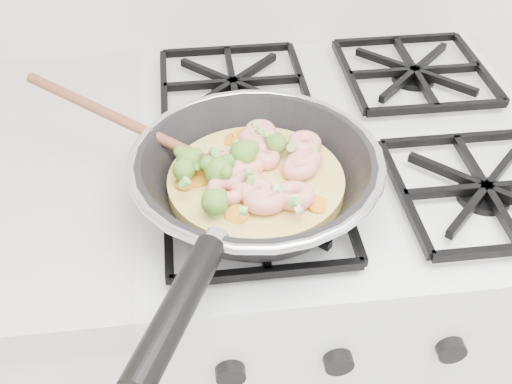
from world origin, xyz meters
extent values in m
cube|color=white|center=(0.00, 1.70, 0.45)|extent=(0.60, 0.60, 0.90)
cube|color=black|center=(0.00, 1.70, 0.91)|extent=(0.56, 0.56, 0.02)
torus|color=silver|center=(-0.15, 1.57, 0.98)|extent=(0.31, 0.31, 0.01)
cylinder|color=black|center=(-0.25, 1.35, 0.98)|extent=(0.11, 0.18, 0.03)
cylinder|color=#DFC661|center=(-0.15, 1.57, 0.95)|extent=(0.22, 0.22, 0.02)
ellipsoid|color=brown|center=(-0.19, 1.59, 0.96)|extent=(0.06, 0.06, 0.01)
cylinder|color=brown|center=(-0.32, 1.66, 0.99)|extent=(0.24, 0.15, 0.07)
torus|color=#F1A28E|center=(-0.15, 1.53, 0.96)|extent=(0.06, 0.06, 0.03)
torus|color=#F1A28E|center=(-0.18, 1.58, 0.96)|extent=(0.06, 0.06, 0.03)
torus|color=#F1A28E|center=(-0.16, 1.58, 0.96)|extent=(0.07, 0.07, 0.03)
torus|color=#F1A28E|center=(-0.16, 1.54, 0.96)|extent=(0.06, 0.06, 0.03)
torus|color=#F1A28E|center=(-0.19, 1.58, 0.96)|extent=(0.06, 0.06, 0.03)
torus|color=#F1A28E|center=(-0.09, 1.58, 0.96)|extent=(0.05, 0.06, 0.03)
torus|color=#F1A28E|center=(-0.14, 1.63, 0.96)|extent=(0.06, 0.06, 0.02)
torus|color=#F1A28E|center=(-0.14, 1.51, 0.96)|extent=(0.06, 0.06, 0.03)
torus|color=#F1A28E|center=(-0.14, 1.59, 0.96)|extent=(0.07, 0.06, 0.03)
torus|color=#F1A28E|center=(-0.13, 1.65, 0.96)|extent=(0.05, 0.05, 0.02)
torus|color=#F1A28E|center=(-0.09, 1.57, 0.96)|extent=(0.07, 0.07, 0.03)
torus|color=#F1A28E|center=(-0.19, 1.53, 0.96)|extent=(0.06, 0.06, 0.02)
torus|color=#F1A28E|center=(-0.08, 1.61, 0.96)|extent=(0.07, 0.07, 0.02)
torus|color=#F1A28E|center=(-0.11, 1.51, 0.96)|extent=(0.07, 0.07, 0.02)
ellipsoid|color=olive|center=(-0.12, 1.60, 0.97)|extent=(0.03, 0.03, 0.03)
ellipsoid|color=olive|center=(-0.24, 1.57, 0.97)|extent=(0.04, 0.04, 0.03)
ellipsoid|color=olive|center=(-0.16, 1.59, 0.98)|extent=(0.04, 0.04, 0.03)
ellipsoid|color=olive|center=(-0.23, 1.58, 0.97)|extent=(0.04, 0.04, 0.03)
ellipsoid|color=olive|center=(-0.20, 1.50, 0.97)|extent=(0.04, 0.04, 0.03)
ellipsoid|color=olive|center=(-0.19, 1.56, 0.98)|extent=(0.04, 0.04, 0.03)
cylinder|color=orange|center=(-0.15, 1.63, 0.96)|extent=(0.04, 0.04, 0.01)
cylinder|color=orange|center=(-0.24, 1.56, 0.96)|extent=(0.03, 0.03, 0.01)
cylinder|color=orange|center=(-0.22, 1.57, 0.96)|extent=(0.04, 0.04, 0.00)
cylinder|color=orange|center=(-0.22, 1.60, 0.96)|extent=(0.03, 0.03, 0.00)
cylinder|color=orange|center=(-0.18, 1.50, 0.96)|extent=(0.04, 0.04, 0.01)
cylinder|color=orange|center=(-0.08, 1.50, 0.96)|extent=(0.03, 0.03, 0.01)
cylinder|color=orange|center=(-0.16, 1.58, 0.96)|extent=(0.03, 0.03, 0.01)
cylinder|color=orange|center=(-0.16, 1.65, 0.96)|extent=(0.04, 0.04, 0.01)
cylinder|color=orange|center=(-0.08, 1.60, 0.96)|extent=(0.03, 0.03, 0.01)
cylinder|color=orange|center=(-0.15, 1.61, 0.96)|extent=(0.04, 0.04, 0.00)
cylinder|color=orange|center=(-0.17, 1.65, 0.96)|extent=(0.03, 0.04, 0.01)
cylinder|color=#7BC64F|center=(-0.23, 1.59, 0.97)|extent=(0.01, 0.01, 0.01)
cylinder|color=#7BC64F|center=(-0.17, 1.48, 0.98)|extent=(0.01, 0.01, 0.01)
cylinder|color=beige|center=(-0.11, 1.48, 0.97)|extent=(0.01, 0.01, 0.01)
cylinder|color=#7BC64F|center=(-0.07, 1.58, 0.97)|extent=(0.01, 0.01, 0.01)
cylinder|color=beige|center=(-0.12, 1.51, 0.98)|extent=(0.01, 0.01, 0.01)
cylinder|color=#7BC64F|center=(-0.13, 1.63, 0.98)|extent=(0.01, 0.01, 0.01)
cylinder|color=#7BC64F|center=(-0.20, 1.59, 0.98)|extent=(0.01, 0.01, 0.01)
cylinder|color=#7BC64F|center=(-0.17, 1.61, 0.97)|extent=(0.01, 0.01, 0.01)
cylinder|color=#7BC64F|center=(-0.22, 1.57, 0.97)|extent=(0.01, 0.01, 0.01)
cylinder|color=beige|center=(-0.13, 1.52, 0.97)|extent=(0.01, 0.01, 0.01)
cylinder|color=#7BC64F|center=(-0.24, 1.53, 0.98)|extent=(0.01, 0.01, 0.01)
cylinder|color=beige|center=(-0.11, 1.49, 0.98)|extent=(0.01, 0.01, 0.01)
cylinder|color=beige|center=(-0.21, 1.51, 0.98)|extent=(0.01, 0.01, 0.01)
cylinder|color=#7BC64F|center=(-0.10, 1.59, 0.98)|extent=(0.01, 0.01, 0.01)
cylinder|color=#7BC64F|center=(-0.14, 1.65, 0.97)|extent=(0.01, 0.01, 0.01)
cylinder|color=#7BC64F|center=(-0.16, 1.53, 0.98)|extent=(0.01, 0.01, 0.01)
cylinder|color=#7BC64F|center=(-0.12, 1.61, 0.97)|extent=(0.01, 0.01, 0.01)
cylinder|color=#7BC64F|center=(-0.11, 1.49, 0.98)|extent=(0.01, 0.01, 0.01)
cylinder|color=#7BC64F|center=(-0.16, 1.55, 0.98)|extent=(0.01, 0.01, 0.01)
cylinder|color=#7BC64F|center=(-0.13, 1.61, 0.98)|extent=(0.01, 0.01, 0.01)
camera|label=1|loc=(-0.22, 0.95, 1.46)|focal=45.34mm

